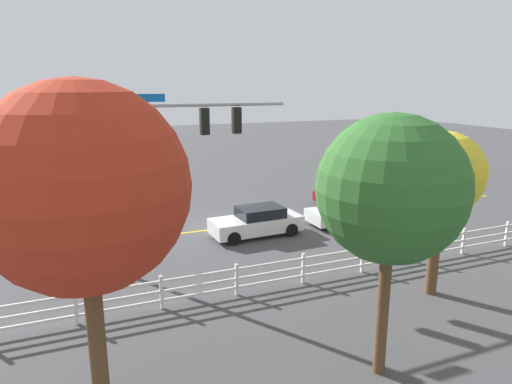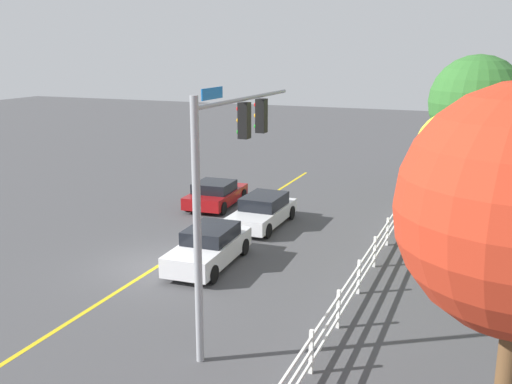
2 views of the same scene
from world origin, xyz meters
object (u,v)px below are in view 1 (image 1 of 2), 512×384
tree_2 (391,190)px  car_1 (349,194)px  tree_1 (441,175)px  tree_3 (83,189)px  car_0 (350,211)px  car_2 (257,222)px

tree_2 → car_1: bearing=-121.0°
tree_1 → tree_3: (11.12, 1.82, 0.90)m
car_0 → tree_2: bearing=59.8°
tree_2 → tree_3: size_ratio=0.90×
car_1 → tree_3: size_ratio=0.57×
car_1 → tree_3: 20.79m
car_0 → car_2: 5.30m
car_0 → tree_2: 13.48m
tree_3 → car_1: bearing=-139.0°
car_2 → tree_1: bearing=109.4°
car_2 → tree_2: tree_2 is taller
car_0 → tree_3: 17.03m
car_2 → car_1: bearing=-158.2°
tree_1 → tree_2: (4.49, 3.00, 0.54)m
car_0 → tree_1: 9.04m
tree_1 → tree_2: tree_2 is taller
car_2 → tree_1: 9.40m
car_0 → tree_3: size_ratio=0.61×
car_0 → car_2: bearing=0.2°
tree_1 → tree_2: bearing=33.8°
car_2 → tree_3: 13.37m
car_1 → tree_2: 17.39m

